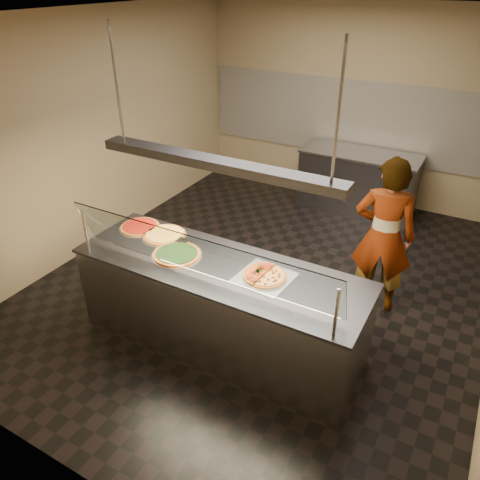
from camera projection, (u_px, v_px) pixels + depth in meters
The scene contains 20 objects.
ground at pixel (266, 282), 5.80m from camera, with size 5.00×6.00×0.02m, color black.
ceiling at pixel (276, 12), 4.29m from camera, with size 5.00×6.00×0.02m, color silver.
wall_back at pixel (355, 106), 7.32m from camera, with size 5.00×0.02×3.00m, color #8F7E5C.
wall_front at pixel (47, 330), 2.77m from camera, with size 5.00×0.02×3.00m, color #8F7E5C.
wall_left at pixel (98, 133), 6.11m from camera, with size 0.02×6.00×3.00m, color #8F7E5C.
tile_band at pixel (353, 119), 7.39m from camera, with size 4.90×0.02×1.20m, color silver.
serving_counter at pixel (220, 305), 4.64m from camera, with size 2.88×0.94×0.93m.
sneeze_guard at pixel (197, 256), 4.00m from camera, with size 2.64×0.18×0.54m.
perforated_tray at pixel (265, 277), 4.24m from camera, with size 0.52×0.52×0.01m.
half_pizza_pepperoni at pixel (256, 271), 4.26m from camera, with size 0.23×0.41×0.05m.
half_pizza_sausage at pixel (274, 278), 4.19m from camera, with size 0.23×0.41×0.04m.
pizza_spinach at pixel (177, 254), 4.56m from camera, with size 0.50×0.50×0.03m.
pizza_cheese at pixel (164, 235), 4.90m from camera, with size 0.47×0.47×0.03m.
pizza_tomato at pixel (140, 226), 5.05m from camera, with size 0.44×0.44×0.03m.
pizza_spatula at pixel (181, 236), 4.84m from camera, with size 0.19×0.23×0.02m.
prep_table at pixel (358, 181), 7.35m from camera, with size 1.79×0.74×0.93m.
worker at pixel (383, 236), 4.97m from camera, with size 0.65×0.43×1.78m, color #252327.
heat_lamp_housing at pixel (216, 164), 3.89m from camera, with size 2.30×0.18×0.08m, color #3F3F45.
lamp_rod_left at pixel (116, 84), 4.04m from camera, with size 0.02×0.02×1.01m, color #B7B7BC.
lamp_rod_right at pixel (338, 114), 3.20m from camera, with size 0.02×0.02×1.01m, color #B7B7BC.
Camera 1 is at (2.04, -4.31, 3.35)m, focal length 35.00 mm.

